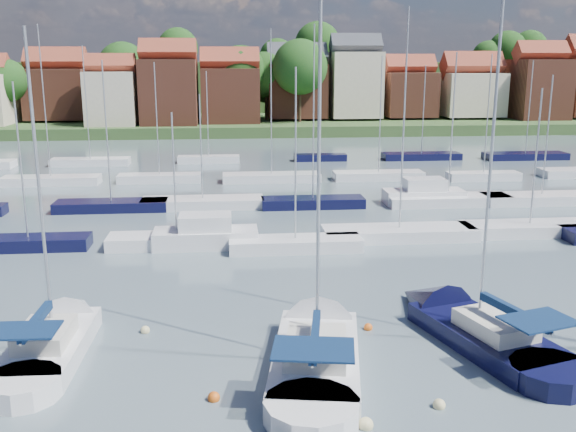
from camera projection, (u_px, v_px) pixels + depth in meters
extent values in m
plane|color=#4C5F67|center=(266.00, 189.00, 63.30)|extent=(260.00, 260.00, 0.00)
cube|color=silver|center=(51.00, 351.00, 27.29)|extent=(3.04, 6.95, 1.20)
cone|color=silver|center=(76.00, 312.00, 31.45)|extent=(2.95, 3.41, 2.86)
cylinder|color=silver|center=(24.00, 391.00, 23.96)|extent=(2.94, 2.94, 1.20)
cube|color=beige|center=(45.00, 335.00, 26.60)|extent=(2.08, 2.92, 0.70)
cylinder|color=#B2B2B7|center=(39.00, 188.00, 26.11)|extent=(0.14, 0.14, 12.73)
cylinder|color=#B2B2B7|center=(36.00, 325.00, 25.48)|extent=(0.20, 3.82, 0.10)
cube|color=#0D2345|center=(36.00, 321.00, 25.44)|extent=(0.39, 3.63, 0.35)
cube|color=#0D2345|center=(25.00, 330.00, 24.20)|extent=(2.48, 1.78, 0.08)
cube|color=silver|center=(316.00, 363.00, 26.20)|extent=(4.76, 8.64, 1.20)
cone|color=silver|center=(320.00, 315.00, 31.15)|extent=(4.04, 4.50, 3.40)
cylinder|color=silver|center=(312.00, 416.00, 22.24)|extent=(3.94, 3.94, 1.20)
cube|color=beige|center=(316.00, 347.00, 25.43)|extent=(2.94, 3.76, 0.70)
cylinder|color=#B2B2B7|center=(319.00, 163.00, 24.83)|extent=(0.14, 0.14, 15.13)
cylinder|color=#B2B2B7|center=(315.00, 339.00, 24.13)|extent=(0.88, 4.49, 0.10)
cube|color=#0D2345|center=(315.00, 336.00, 24.09)|extent=(1.04, 4.30, 0.35)
cube|color=#0D2345|center=(313.00, 349.00, 22.63)|extent=(3.20, 2.51, 0.08)
cube|color=black|center=(486.00, 340.00, 28.31)|extent=(5.26, 8.25, 1.20)
cone|color=black|center=(424.00, 303.00, 32.62)|extent=(4.13, 4.48, 3.19)
cylinder|color=black|center=(550.00, 379.00, 24.86)|extent=(3.97, 3.97, 1.20)
cube|color=beige|center=(495.00, 325.00, 27.61)|extent=(3.06, 3.70, 0.70)
cylinder|color=#B2B2B7|center=(491.00, 162.00, 26.94)|extent=(0.14, 0.14, 14.50)
cylinder|color=#B2B2B7|center=(514.00, 315.00, 26.45)|extent=(1.32, 4.10, 0.10)
cube|color=#0D2345|center=(514.00, 312.00, 26.41)|extent=(1.45, 3.96, 0.35)
cube|color=#0D2345|center=(539.00, 320.00, 25.13)|extent=(3.15, 2.61, 0.08)
sphere|color=#D85914|center=(214.00, 400.00, 23.79)|extent=(0.46, 0.46, 0.46)
sphere|color=beige|center=(366.00, 427.00, 22.02)|extent=(0.53, 0.53, 0.53)
sphere|color=#D85914|center=(368.00, 329.00, 30.05)|extent=(0.41, 0.41, 0.41)
sphere|color=beige|center=(439.00, 407.00, 23.29)|extent=(0.46, 0.46, 0.46)
sphere|color=beige|center=(145.00, 332.00, 29.73)|extent=(0.43, 0.43, 0.43)
cube|color=black|center=(29.00, 244.00, 42.82)|extent=(8.01, 2.24, 1.00)
cylinder|color=#B2B2B7|center=(20.00, 161.00, 41.51)|extent=(0.12, 0.12, 10.16)
cube|color=silver|center=(177.00, 242.00, 43.39)|extent=(9.22, 2.58, 1.00)
cylinder|color=#B2B2B7|center=(174.00, 175.00, 42.31)|extent=(0.12, 0.12, 8.18)
cube|color=silver|center=(295.00, 245.00, 42.57)|extent=(8.78, 2.46, 1.00)
cylinder|color=#B2B2B7|center=(296.00, 155.00, 41.15)|extent=(0.12, 0.12, 11.06)
cube|color=silver|center=(399.00, 234.00, 45.26)|extent=(10.79, 3.02, 1.00)
cylinder|color=#B2B2B7|center=(404.00, 121.00, 43.39)|extent=(0.12, 0.12, 14.87)
cube|color=silver|center=(529.00, 230.00, 46.49)|extent=(10.13, 2.84, 1.00)
cylinder|color=#B2B2B7|center=(536.00, 157.00, 45.25)|extent=(0.12, 0.12, 9.59)
cube|color=silver|center=(206.00, 240.00, 43.34)|extent=(7.00, 2.60, 1.40)
cube|color=silver|center=(205.00, 224.00, 43.08)|extent=(3.50, 2.20, 1.30)
cube|color=black|center=(112.00, 206.00, 53.89)|extent=(9.30, 2.60, 1.00)
cylinder|color=#B2B2B7|center=(107.00, 132.00, 52.42)|extent=(0.12, 0.12, 11.48)
cube|color=silver|center=(203.00, 204.00, 54.94)|extent=(10.40, 2.91, 1.00)
cylinder|color=#B2B2B7|center=(201.00, 147.00, 53.79)|extent=(0.12, 0.12, 8.77)
cube|color=black|center=(313.00, 203.00, 55.09)|extent=(8.80, 2.46, 1.00)
cylinder|color=#B2B2B7|center=(314.00, 113.00, 53.29)|extent=(0.12, 0.12, 14.33)
cube|color=silver|center=(448.00, 201.00, 56.07)|extent=(10.73, 3.00, 1.00)
cylinder|color=#B2B2B7|center=(452.00, 125.00, 54.52)|extent=(0.12, 0.12, 12.14)
cube|color=silver|center=(541.00, 199.00, 56.65)|extent=(10.48, 2.93, 1.00)
cylinder|color=#B2B2B7|center=(547.00, 136.00, 55.32)|extent=(0.12, 0.12, 10.28)
cube|color=silver|center=(424.00, 198.00, 56.66)|extent=(7.00, 2.60, 1.40)
cube|color=silver|center=(424.00, 185.00, 56.41)|extent=(3.50, 2.20, 1.30)
cube|color=silver|center=(51.00, 181.00, 65.31)|extent=(9.71, 2.72, 1.00)
cylinder|color=#B2B2B7|center=(44.00, 102.00, 63.44)|extent=(0.12, 0.12, 14.88)
cube|color=silver|center=(160.00, 179.00, 66.59)|extent=(8.49, 2.38, 1.00)
cylinder|color=#B2B2B7|center=(157.00, 119.00, 65.14)|extent=(0.12, 0.12, 11.31)
cube|color=silver|center=(272.00, 178.00, 66.94)|extent=(10.16, 2.85, 1.00)
cylinder|color=#B2B2B7|center=(271.00, 103.00, 65.11)|extent=(0.12, 0.12, 14.59)
cube|color=silver|center=(378.00, 176.00, 68.09)|extent=(9.53, 2.67, 1.00)
cylinder|color=#B2B2B7|center=(380.00, 115.00, 66.57)|extent=(0.12, 0.12, 11.91)
cube|color=silver|center=(483.00, 177.00, 67.75)|extent=(7.62, 2.13, 1.00)
cylinder|color=#B2B2B7|center=(488.00, 114.00, 66.20)|extent=(0.12, 0.12, 12.13)
cube|color=silver|center=(91.00, 162.00, 77.39)|extent=(9.24, 2.59, 1.00)
cylinder|color=#B2B2B7|center=(86.00, 103.00, 75.72)|extent=(0.12, 0.12, 13.17)
cube|color=silver|center=(209.00, 160.00, 79.40)|extent=(7.57, 2.12, 1.00)
cylinder|color=#B2B2B7|center=(207.00, 114.00, 78.08)|extent=(0.12, 0.12, 10.24)
cube|color=black|center=(320.00, 158.00, 80.84)|extent=(6.58, 1.84, 1.00)
cylinder|color=#B2B2B7|center=(321.00, 122.00, 79.78)|extent=(0.12, 0.12, 8.01)
cube|color=black|center=(421.00, 157.00, 81.96)|extent=(9.92, 2.78, 1.00)
cylinder|color=#B2B2B7|center=(424.00, 110.00, 80.56)|extent=(0.12, 0.12, 10.92)
cube|color=black|center=(525.00, 156.00, 82.18)|extent=(10.55, 2.95, 1.00)
cylinder|color=#B2B2B7|center=(529.00, 107.00, 80.71)|extent=(0.12, 0.12, 11.51)
cube|color=#394F27|center=(244.00, 118.00, 137.73)|extent=(200.00, 70.00, 3.00)
cube|color=#394F27|center=(241.00, 91.00, 160.82)|extent=(200.00, 60.00, 14.00)
cube|color=brown|center=(59.00, 94.00, 114.60)|extent=(10.37, 9.97, 8.73)
cube|color=brown|center=(56.00, 61.00, 113.28)|extent=(10.57, 5.13, 5.13)
cube|color=beige|center=(113.00, 99.00, 107.21)|extent=(8.09, 8.80, 8.96)
cube|color=brown|center=(110.00, 65.00, 105.92)|extent=(8.25, 4.00, 4.00)
cube|color=brown|center=(170.00, 92.00, 108.73)|extent=(9.36, 10.17, 10.97)
cube|color=brown|center=(168.00, 52.00, 107.17)|extent=(9.54, 4.63, 4.63)
cube|color=brown|center=(230.00, 96.00, 111.51)|extent=(9.90, 8.56, 9.42)
cube|color=brown|center=(230.00, 61.00, 110.12)|extent=(10.10, 4.90, 4.90)
cube|color=brown|center=(297.00, 91.00, 117.31)|extent=(10.59, 8.93, 9.49)
cube|color=#383A42|center=(297.00, 57.00, 115.89)|extent=(10.80, 5.24, 5.24)
cube|color=beige|center=(355.00, 85.00, 117.20)|extent=(9.01, 8.61, 11.65)
cube|color=#383A42|center=(356.00, 46.00, 115.57)|extent=(9.19, 4.46, 4.46)
cube|color=brown|center=(408.00, 94.00, 119.74)|extent=(9.10, 9.34, 8.00)
cube|color=brown|center=(410.00, 66.00, 118.54)|extent=(9.28, 4.50, 4.50)
cube|color=beige|center=(470.00, 95.00, 120.44)|extent=(10.86, 9.59, 7.88)
cube|color=brown|center=(472.00, 66.00, 119.20)|extent=(11.07, 5.37, 5.37)
cube|color=brown|center=(538.00, 90.00, 118.70)|extent=(9.18, 9.96, 10.97)
cube|color=brown|center=(541.00, 53.00, 117.15)|extent=(9.36, 4.54, 4.54)
cylinder|color=#382619|center=(505.00, 79.00, 139.54)|extent=(0.50, 0.50, 4.47)
sphere|color=#274A17|center=(507.00, 50.00, 138.11)|extent=(8.18, 8.18, 8.18)
cylinder|color=#382619|center=(266.00, 109.00, 116.83)|extent=(0.50, 0.50, 4.46)
sphere|color=#274A17|center=(266.00, 75.00, 115.41)|extent=(8.15, 8.15, 8.15)
cylinder|color=#382619|center=(317.00, 79.00, 133.96)|extent=(0.50, 0.50, 5.15)
sphere|color=#274A17|center=(317.00, 45.00, 132.32)|extent=(9.41, 9.41, 9.41)
cylinder|color=#382619|center=(179.00, 79.00, 133.86)|extent=(0.50, 0.50, 4.56)
sphere|color=#274A17|center=(178.00, 48.00, 132.41)|extent=(8.34, 8.34, 8.34)
cylinder|color=#382619|center=(125.00, 104.00, 123.33)|extent=(0.50, 0.50, 5.15)
sphere|color=#274A17|center=(123.00, 67.00, 121.69)|extent=(9.42, 9.42, 9.42)
cylinder|color=#382619|center=(44.00, 90.00, 123.32)|extent=(0.50, 0.50, 3.42)
sphere|color=#274A17|center=(42.00, 66.00, 122.23)|extent=(6.26, 6.26, 6.26)
cylinder|color=#382619|center=(316.00, 107.00, 126.34)|extent=(0.50, 0.50, 3.77)
sphere|color=#274A17|center=(316.00, 80.00, 125.14)|extent=(6.89, 6.89, 6.89)
cylinder|color=#382619|center=(300.00, 108.00, 112.42)|extent=(0.50, 0.50, 5.21)
sphere|color=#274A17|center=(300.00, 67.00, 110.76)|extent=(9.53, 9.53, 9.53)
cylinder|color=#382619|center=(557.00, 108.00, 127.85)|extent=(0.50, 0.50, 2.97)
sphere|color=#274A17|center=(559.00, 88.00, 126.90)|extent=(5.44, 5.44, 5.44)
cylinder|color=#382619|center=(241.00, 109.00, 114.26)|extent=(0.50, 0.50, 4.84)
sphere|color=#274A17|center=(241.00, 71.00, 112.71)|extent=(8.85, 8.85, 8.85)
cylinder|color=#382619|center=(486.00, 80.00, 139.45)|extent=(0.50, 0.50, 3.72)
sphere|color=#274A17|center=(488.00, 57.00, 138.26)|extent=(6.80, 6.80, 6.80)
cylinder|color=#382619|center=(537.00, 109.00, 119.75)|extent=(0.50, 0.50, 4.05)
sphere|color=#274A17|center=(540.00, 79.00, 118.46)|extent=(7.40, 7.40, 7.40)
cylinder|color=#382619|center=(9.00, 113.00, 109.80)|extent=(0.50, 0.50, 4.00)
sphere|color=#274A17|center=(6.00, 81.00, 108.52)|extent=(7.32, 7.32, 7.32)
cylinder|color=#382619|center=(277.00, 83.00, 132.98)|extent=(0.50, 0.50, 3.93)
sphere|color=#274A17|center=(277.00, 56.00, 131.72)|extent=(7.19, 7.19, 7.19)
cylinder|color=#382619|center=(406.00, 108.00, 123.49)|extent=(0.50, 0.50, 3.82)
sphere|color=#274A17|center=(407.00, 80.00, 122.27)|extent=(6.99, 6.99, 6.99)
cylinder|color=#382619|center=(148.00, 113.00, 112.32)|extent=(0.50, 0.50, 3.48)
sphere|color=#274A17|center=(147.00, 86.00, 111.21)|extent=(6.37, 6.37, 6.37)
cylinder|color=#382619|center=(533.00, 108.00, 128.59)|extent=(0.50, 0.50, 2.99)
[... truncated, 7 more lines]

